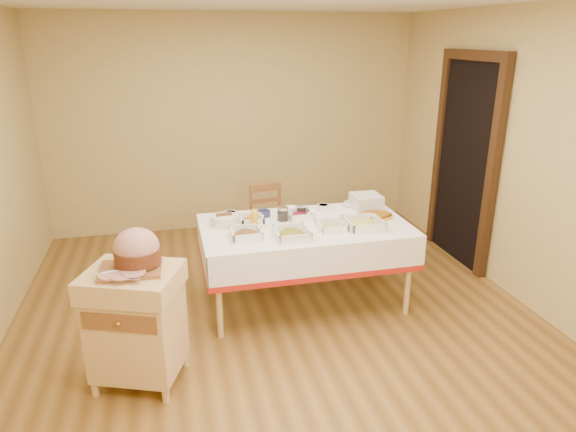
# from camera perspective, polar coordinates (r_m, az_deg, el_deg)

# --- Properties ---
(room_shell) EXTENTS (5.00, 5.00, 5.00)m
(room_shell) POSITION_cam_1_polar(r_m,az_deg,el_deg) (4.00, -1.04, 4.50)
(room_shell) COLOR brown
(room_shell) RESTS_ON ground
(doorway) EXTENTS (0.09, 1.10, 2.20)m
(doorway) POSITION_cam_1_polar(r_m,az_deg,el_deg) (5.71, 19.11, 6.02)
(doorway) COLOR black
(doorway) RESTS_ON ground
(dining_table) EXTENTS (1.82, 1.02, 0.76)m
(dining_table) POSITION_cam_1_polar(r_m,az_deg,el_deg) (4.57, 1.86, -2.85)
(dining_table) COLOR #DFB87A
(dining_table) RESTS_ON ground
(butcher_cart) EXTENTS (0.75, 0.69, 0.86)m
(butcher_cart) POSITION_cam_1_polar(r_m,az_deg,el_deg) (3.74, -16.52, -11.03)
(butcher_cart) COLOR #DFB87A
(butcher_cart) RESTS_ON ground
(dining_chair) EXTENTS (0.45, 0.44, 0.86)m
(dining_chair) POSITION_cam_1_polar(r_m,az_deg,el_deg) (5.45, -2.00, -0.90)
(dining_chair) COLOR brown
(dining_chair) RESTS_ON ground
(ham_on_board) EXTENTS (0.43, 0.41, 0.28)m
(ham_on_board) POSITION_cam_1_polar(r_m,az_deg,el_deg) (3.55, -16.55, -3.84)
(ham_on_board) COLOR brown
(ham_on_board) RESTS_ON butcher_cart
(serving_dish_a) EXTENTS (0.26, 0.25, 0.11)m
(serving_dish_a) POSITION_cam_1_polar(r_m,az_deg,el_deg) (4.22, -4.68, -1.99)
(serving_dish_a) COLOR white
(serving_dish_a) RESTS_ON dining_table
(serving_dish_b) EXTENTS (0.28, 0.28, 0.11)m
(serving_dish_b) POSITION_cam_1_polar(r_m,az_deg,el_deg) (4.20, 0.45, -1.99)
(serving_dish_b) COLOR white
(serving_dish_b) RESTS_ON dining_table
(serving_dish_c) EXTENTS (0.23, 0.23, 0.09)m
(serving_dish_c) POSITION_cam_1_polar(r_m,az_deg,el_deg) (4.41, 4.89, -1.11)
(serving_dish_c) COLOR white
(serving_dish_c) RESTS_ON dining_table
(serving_dish_d) EXTENTS (0.30, 0.30, 0.11)m
(serving_dish_d) POSITION_cam_1_polar(r_m,az_deg,el_deg) (4.47, 8.39, -0.84)
(serving_dish_d) COLOR white
(serving_dish_d) RESTS_ON dining_table
(serving_dish_e) EXTENTS (0.21, 0.20, 0.10)m
(serving_dish_e) POSITION_cam_1_polar(r_m,az_deg,el_deg) (4.55, -4.06, -0.41)
(serving_dish_e) COLOR white
(serving_dish_e) RESTS_ON dining_table
(serving_dish_f) EXTENTS (0.23, 0.22, 0.10)m
(serving_dish_f) POSITION_cam_1_polar(r_m,az_deg,el_deg) (4.65, 1.36, 0.09)
(serving_dish_f) COLOR white
(serving_dish_f) RESTS_ON dining_table
(small_bowl_left) EXTENTS (0.12, 0.12, 0.06)m
(small_bowl_left) POSITION_cam_1_polar(r_m,az_deg,el_deg) (4.71, -6.44, 0.19)
(small_bowl_left) COLOR white
(small_bowl_left) RESTS_ON dining_table
(small_bowl_mid) EXTENTS (0.13, 0.13, 0.05)m
(small_bowl_mid) POSITION_cam_1_polar(r_m,az_deg,el_deg) (4.72, -2.75, 0.33)
(small_bowl_mid) COLOR navy
(small_bowl_mid) RESTS_ON dining_table
(small_bowl_right) EXTENTS (0.11, 0.11, 0.06)m
(small_bowl_right) POSITION_cam_1_polar(r_m,az_deg,el_deg) (4.88, 3.95, 0.99)
(small_bowl_right) COLOR white
(small_bowl_right) RESTS_ON dining_table
(bowl_white_imported) EXTENTS (0.18, 0.18, 0.04)m
(bowl_white_imported) POSITION_cam_1_polar(r_m,az_deg,el_deg) (4.85, 0.17, 0.75)
(bowl_white_imported) COLOR white
(bowl_white_imported) RESTS_ON dining_table
(bowl_small_imported) EXTENTS (0.16, 0.16, 0.04)m
(bowl_small_imported) POSITION_cam_1_polar(r_m,az_deg,el_deg) (5.02, 6.98, 1.31)
(bowl_small_imported) COLOR white
(bowl_small_imported) RESTS_ON dining_table
(preserve_jar_left) EXTENTS (0.10, 0.10, 0.13)m
(preserve_jar_left) POSITION_cam_1_polar(r_m,az_deg,el_deg) (4.59, -0.61, 0.18)
(preserve_jar_left) COLOR silver
(preserve_jar_left) RESTS_ON dining_table
(preserve_jar_right) EXTENTS (0.09, 0.09, 0.12)m
(preserve_jar_right) POSITION_cam_1_polar(r_m,az_deg,el_deg) (4.71, 1.52, 0.58)
(preserve_jar_right) COLOR silver
(preserve_jar_right) RESTS_ON dining_table
(mustard_bottle) EXTENTS (0.06, 0.06, 0.19)m
(mustard_bottle) POSITION_cam_1_polar(r_m,az_deg,el_deg) (4.41, -3.79, -0.34)
(mustard_bottle) COLOR gold
(mustard_bottle) RESTS_ON dining_table
(bread_basket) EXTENTS (0.23, 0.23, 0.10)m
(bread_basket) POSITION_cam_1_polar(r_m,az_deg,el_deg) (4.53, -7.09, -0.45)
(bread_basket) COLOR silver
(bread_basket) RESTS_ON dining_table
(plate_stack) EXTENTS (0.26, 0.26, 0.14)m
(plate_stack) POSITION_cam_1_polar(r_m,az_deg,el_deg) (4.95, 8.67, 1.56)
(plate_stack) COLOR white
(plate_stack) RESTS_ON dining_table
(brass_platter) EXTENTS (0.33, 0.24, 0.04)m
(brass_platter) POSITION_cam_1_polar(r_m,az_deg,el_deg) (4.74, 9.63, 0.02)
(brass_platter) COLOR gold
(brass_platter) RESTS_ON dining_table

